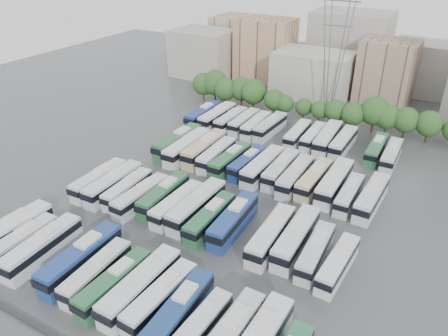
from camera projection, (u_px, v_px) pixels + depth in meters
The scene contains 52 objects.
ground at pixel (223, 204), 72.86m from camera, with size 220.00×220.00×0.00m, color #424447.
tree_line at pixel (302, 102), 104.04m from camera, with size 66.32×7.70×8.48m.
city_buildings at pixel (322, 57), 127.31m from camera, with size 102.00×35.00×20.00m.
electricity_pylon at pixel (336, 37), 101.35m from camera, with size 9.00×6.91×33.83m.
bus_r0_s0 at pixel (9, 233), 62.47m from camera, with size 3.40×13.72×4.28m.
bus_r0_s1 at pixel (21, 243), 60.99m from camera, with size 2.63×11.66×3.65m.
bus_r0_s2 at pixel (42, 247), 59.89m from camera, with size 3.40×12.89×4.01m.
bus_r0_s4 at pixel (81, 258), 57.71m from camera, with size 3.21×13.39×4.18m.
bus_r0_s5 at pixel (97, 272), 55.73m from camera, with size 3.02×11.58×3.60m.
bus_r0_s6 at pixel (114, 283), 53.92m from camera, with size 2.95×11.85×3.69m.
bus_r0_s7 at pixel (141, 286), 53.18m from camera, with size 3.02×13.17×4.12m.
bus_r0_s8 at pixel (161, 297), 51.81m from camera, with size 3.13×11.92×3.71m.
bus_r0_s9 at pixel (179, 312), 49.74m from camera, with size 3.24×12.42×3.86m.
bus_r0_s10 at pixel (199, 329), 47.87m from camera, with size 2.82×10.98×3.42m.
bus_r1_s0 at pixel (99, 180), 76.32m from camera, with size 2.85×12.21×3.82m.
bus_r1_s1 at pixel (113, 183), 75.03m from camera, with size 2.95×12.78×4.00m.
bus_r1_s2 at pixel (128, 189), 73.90m from camera, with size 3.00×11.32×3.52m.
bus_r1_s3 at pixel (141, 196), 71.72m from camera, with size 3.10×12.00×3.73m.
bus_r1_s4 at pixel (164, 195), 71.92m from camera, with size 3.09×12.24×3.81m.
bus_r1_s5 at pixel (177, 204), 69.57m from camera, with size 2.86×11.86×3.70m.
bus_r1_s6 at pixel (197, 206), 68.72m from camera, with size 3.14×13.49×4.22m.
bus_r1_s7 at pixel (210, 218), 66.23m from camera, with size 2.63×11.88×3.72m.
bus_r1_s8 at pixel (234, 220), 65.55m from camera, with size 3.34×12.87×4.00m.
bus_r1_s10 at pixel (271, 235), 62.24m from camera, with size 3.13×12.82×4.00m.
bus_r1_s11 at pixel (296, 237), 61.70m from camera, with size 3.08×13.19×4.13m.
bus_r1_s12 at pixel (315, 252), 59.34m from camera, with size 2.93×11.43×3.56m.
bus_r1_s13 at pixel (338, 264), 57.23m from camera, with size 2.98×11.17×3.47m.
bus_r2_s1 at pixel (178, 142), 89.59m from camera, with size 3.22×13.75×4.30m.
bus_r2_s2 at pixel (187, 147), 87.36m from camera, with size 3.06×13.61×4.26m.
bus_r2_s3 at pixel (205, 148), 86.91m from camera, with size 3.20×13.56×4.24m.
bus_r2_s4 at pixel (216, 155), 84.94m from camera, with size 3.03×12.12×3.78m.
bus_r2_s5 at pixel (230, 160), 82.99m from camera, with size 3.13×12.18×3.79m.
bus_r2_s6 at pixel (247, 163), 82.20m from camera, with size 3.02×11.45×3.56m.
bus_r2_s7 at pixel (263, 166), 80.34m from camera, with size 3.20×13.25×4.13m.
bus_r2_s8 at pixel (281, 169), 79.64m from camera, with size 2.91×12.54×3.92m.
bus_r2_s9 at pixel (295, 176), 77.37m from camera, with size 2.84×12.59×3.94m.
bus_r2_s10 at pixel (314, 179), 76.50m from camera, with size 3.11×12.39×3.86m.
bus_r2_s11 at pixel (334, 182), 75.09m from camera, with size 2.98×13.66×4.29m.
bus_r2_s12 at pixel (349, 194), 72.39m from camera, with size 2.48×11.14×3.49m.
bus_r2_s13 at pixel (371, 197), 71.14m from camera, with size 3.23×12.76×3.97m.
bus_r3_s0 at pixel (203, 115), 103.28m from camera, with size 2.89×12.81×4.01m.
bus_r3_s1 at pixel (217, 116), 102.21m from camera, with size 3.10×13.11×4.10m.
bus_r3_s2 at pixel (231, 120), 100.86m from camera, with size 2.82×11.86×3.70m.
bus_r3_s3 at pixel (244, 122), 100.01m from camera, with size 2.57×11.61×3.64m.
bus_r3_s4 at pixel (256, 125), 98.15m from camera, with size 2.81×11.80×3.69m.
bus_r3_s5 at pixel (270, 126), 97.26m from camera, with size 3.27×12.36×3.84m.
bus_r3_s7 at pixel (297, 134), 93.80m from camera, with size 2.92×11.66×3.63m.
bus_r3_s8 at pixel (313, 136), 92.84m from camera, with size 2.64×11.31×3.54m.
bus_r3_s9 at pixel (327, 138), 91.36m from camera, with size 3.47×13.49×4.20m.
bus_r3_s10 at pixel (343, 142), 89.91m from camera, with size 2.78×12.38×3.88m.
bus_r3_s12 at pixel (376, 149), 87.36m from camera, with size 2.65×11.67×3.66m.
bus_r3_s13 at pixel (391, 155), 85.05m from camera, with size 2.74×11.67×3.65m.
Camera 1 is at (30.38, -53.10, 40.04)m, focal length 35.00 mm.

